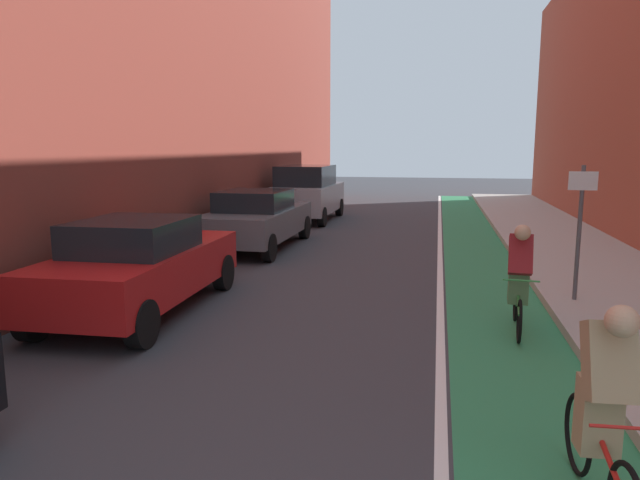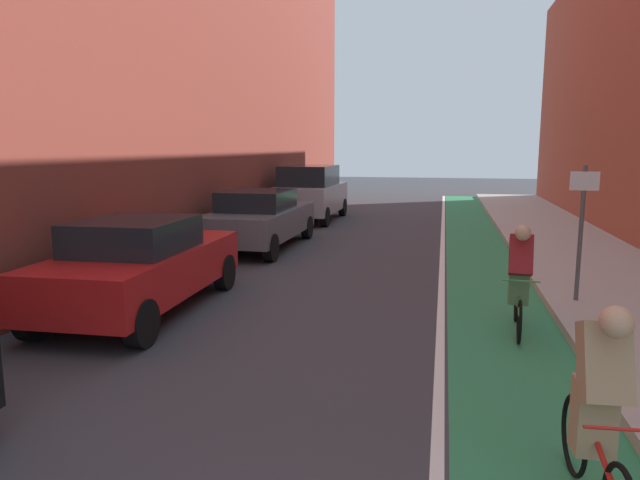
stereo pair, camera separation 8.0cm
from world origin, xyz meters
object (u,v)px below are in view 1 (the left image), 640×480
parked_suv_silver (307,192)px  cyclist_lead (604,407)px  street_sign_post (580,220)px  parked_sedan_gray (257,218)px  cyclist_mid (519,274)px  parked_sedan_red (140,265)px

parked_suv_silver → cyclist_lead: 17.03m
cyclist_lead → street_sign_post: bearing=79.5°
parked_sedan_gray → cyclist_mid: bearing=-45.2°
street_sign_post → parked_sedan_red: bearing=-166.2°
cyclist_mid → parked_sedan_red: bearing=-177.7°
parked_sedan_gray → cyclist_mid: size_ratio=2.80×
parked_sedan_gray → street_sign_post: street_sign_post is taller
cyclist_mid → cyclist_lead: bearing=-89.6°
parked_sedan_red → street_sign_post: 7.14m
cyclist_lead → parked_sedan_red: bearing=145.4°
parked_suv_silver → cyclist_lead: bearing=-70.0°
parked_suv_silver → parked_sedan_gray: bearing=-90.0°
parked_sedan_red → parked_sedan_gray: (-0.00, 6.09, 0.00)m
parked_sedan_gray → parked_suv_silver: (-0.00, 5.89, 0.23)m
parked_sedan_red → cyclist_lead: size_ratio=2.55×
parked_suv_silver → cyclist_mid: (5.81, -11.74, -0.18)m
parked_sedan_red → parked_suv_silver: (-0.00, 11.97, 0.23)m
parked_sedan_red → parked_suv_silver: parked_suv_silver is taller
parked_sedan_red → street_sign_post: size_ratio=1.97×
parked_sedan_red → parked_suv_silver: bearing=90.0°
parked_sedan_red → street_sign_post: street_sign_post is taller
parked_suv_silver → cyclist_mid: bearing=-63.7°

